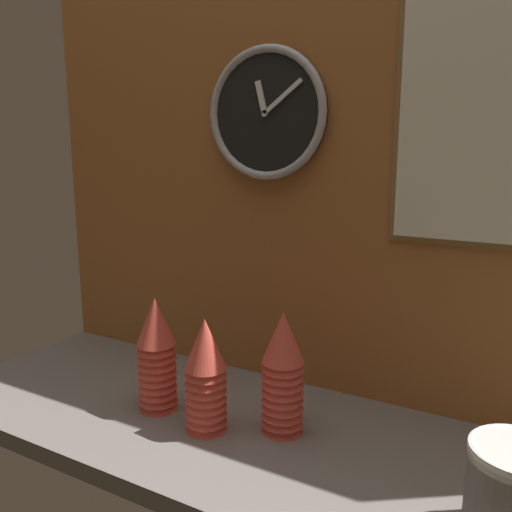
# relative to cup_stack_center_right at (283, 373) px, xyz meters

# --- Properties ---
(ground_plane) EXTENTS (1.60, 0.56, 0.04)m
(ground_plane) POSITION_rel_cup_stack_center_right_xyz_m (-0.04, -0.01, -0.15)
(ground_plane) COLOR slate
(wall_tiled_back) EXTENTS (1.60, 0.03, 1.05)m
(wall_tiled_back) POSITION_rel_cup_stack_center_right_xyz_m (-0.04, 0.25, 0.39)
(wall_tiled_back) COLOR #A3602D
(wall_tiled_back) RESTS_ON ground_plane
(cup_stack_center_right) EXTENTS (0.09, 0.09, 0.27)m
(cup_stack_center_right) POSITION_rel_cup_stack_center_right_xyz_m (0.00, 0.00, 0.00)
(cup_stack_center_right) COLOR #DB4C3D
(cup_stack_center_right) RESTS_ON ground_plane
(cup_stack_center_left) EXTENTS (0.09, 0.09, 0.27)m
(cup_stack_center_left) POSITION_rel_cup_stack_center_right_xyz_m (-0.29, -0.05, 0.00)
(cup_stack_center_left) COLOR #DB4C3D
(cup_stack_center_left) RESTS_ON ground_plane
(cup_stack_center) EXTENTS (0.09, 0.09, 0.25)m
(cup_stack_center) POSITION_rel_cup_stack_center_right_xyz_m (-0.14, -0.07, -0.01)
(cup_stack_center) COLOR #DB4C3D
(cup_stack_center) RESTS_ON ground_plane
(wall_clock) EXTENTS (0.31, 0.03, 0.31)m
(wall_clock) POSITION_rel_cup_stack_center_right_xyz_m (-0.16, 0.22, 0.54)
(wall_clock) COLOR black
(menu_board) EXTENTS (0.43, 0.01, 0.58)m
(menu_board) POSITION_rel_cup_stack_center_right_xyz_m (0.36, 0.23, 0.55)
(menu_board) COLOR olive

